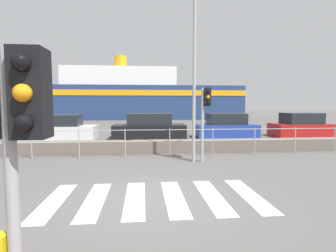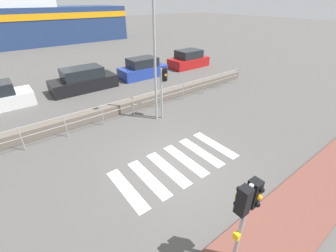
% 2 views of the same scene
% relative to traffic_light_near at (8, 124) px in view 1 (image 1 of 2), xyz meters
% --- Properties ---
extents(ground_plane, '(160.00, 160.00, 0.00)m').
position_rel_traffic_light_near_xyz_m(ground_plane, '(1.20, 3.79, -2.01)').
color(ground_plane, '#565451').
extents(crosswalk, '(4.95, 2.40, 0.01)m').
position_rel_traffic_light_near_xyz_m(crosswalk, '(1.27, 3.79, -2.00)').
color(crosswalk, silver).
rests_on(crosswalk, ground_plane).
extents(seawall, '(22.30, 0.55, 0.56)m').
position_rel_traffic_light_near_xyz_m(seawall, '(1.20, 9.46, -1.73)').
color(seawall, '#6B6056').
rests_on(seawall, ground_plane).
extents(harbor_fence, '(20.11, 0.04, 1.17)m').
position_rel_traffic_light_near_xyz_m(harbor_fence, '(1.20, 8.59, -1.24)').
color(harbor_fence, '#9EA0A3').
rests_on(harbor_fence, ground_plane).
extents(traffic_light_near, '(0.58, 0.41, 2.58)m').
position_rel_traffic_light_near_xyz_m(traffic_light_near, '(0.00, 0.00, 0.00)').
color(traffic_light_near, '#9EA0A3').
rests_on(traffic_light_near, ground_plane).
extents(traffic_light_far, '(0.34, 0.32, 2.76)m').
position_rel_traffic_light_near_xyz_m(traffic_light_far, '(3.32, 7.41, 0.02)').
color(traffic_light_far, '#9EA0A3').
rests_on(traffic_light_far, ground_plane).
extents(streetlamp, '(0.32, 1.19, 6.85)m').
position_rel_traffic_light_near_xyz_m(streetlamp, '(2.90, 7.31, 2.18)').
color(streetlamp, '#9EA0A3').
rests_on(streetlamp, ground_plane).
extents(ferry_boat, '(28.34, 7.98, 9.19)m').
position_rel_traffic_light_near_xyz_m(ferry_boat, '(0.51, 37.58, 1.13)').
color(ferry_boat, navy).
rests_on(ferry_boat, ground_plane).
extents(parked_car_white, '(4.58, 1.75, 1.52)m').
position_rel_traffic_light_near_xyz_m(parked_car_white, '(-4.20, 14.45, -1.36)').
color(parked_car_white, silver).
rests_on(parked_car_white, ground_plane).
extents(parked_car_black, '(4.54, 1.87, 1.59)m').
position_rel_traffic_light_near_xyz_m(parked_car_black, '(1.41, 14.45, -1.33)').
color(parked_car_black, black).
rests_on(parked_car_black, ground_plane).
extents(parked_car_blue, '(3.93, 1.75, 1.57)m').
position_rel_traffic_light_near_xyz_m(parked_car_blue, '(6.40, 14.45, -1.34)').
color(parked_car_blue, '#233D9E').
rests_on(parked_car_blue, ground_plane).
extents(parked_car_red, '(3.83, 1.87, 1.58)m').
position_rel_traffic_light_near_xyz_m(parked_car_red, '(11.56, 14.45, -1.33)').
color(parked_car_red, '#B21919').
rests_on(parked_car_red, ground_plane).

